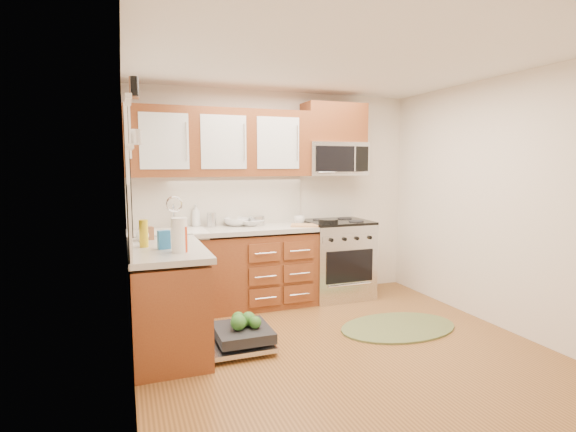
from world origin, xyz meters
name	(u,v)px	position (x,y,z in m)	size (l,w,h in m)	color
floor	(340,348)	(0.00, 0.00, 0.00)	(3.50, 3.50, 0.00)	brown
ceiling	(344,60)	(0.00, 0.00, 2.50)	(3.50, 3.50, 0.00)	white
wall_back	(277,196)	(0.00, 1.75, 1.25)	(3.50, 0.04, 2.50)	silver
wall_front	(502,243)	(0.00, -1.75, 1.25)	(3.50, 0.04, 2.50)	silver
wall_left	(128,218)	(-1.75, 0.00, 1.25)	(0.04, 3.50, 2.50)	silver
wall_right	(499,203)	(1.75, 0.00, 1.25)	(0.04, 3.50, 2.50)	silver
base_cabinet_back	(225,272)	(-0.73, 1.45, 0.42)	(2.05, 0.60, 0.85)	maroon
base_cabinet_left	(167,302)	(-1.45, 0.52, 0.42)	(0.60, 1.25, 0.85)	maroon
countertop_back	(224,230)	(-0.72, 1.44, 0.90)	(2.07, 0.64, 0.05)	beige
countertop_left	(166,249)	(-1.44, 0.53, 0.90)	(0.64, 1.27, 0.05)	beige
backsplash_back	(219,201)	(-0.73, 1.74, 1.21)	(2.05, 0.02, 0.57)	beige
backsplash_left	(129,215)	(-1.74, 0.52, 1.21)	(0.02, 1.25, 0.57)	beige
upper_cabinets	(220,143)	(-0.73, 1.57, 1.88)	(2.05, 0.35, 0.75)	maroon
cabinet_over_mw	(334,123)	(0.68, 1.57, 2.13)	(0.76, 0.35, 0.47)	maroon
range	(337,259)	(0.68, 1.43, 0.47)	(0.76, 0.64, 0.95)	silver
microwave	(334,159)	(0.68, 1.55, 1.70)	(0.76, 0.38, 0.40)	silver
sink	(177,242)	(-1.25, 1.42, 0.80)	(0.62, 0.50, 0.26)	white
dishwasher	(238,338)	(-0.86, 0.30, 0.10)	(0.70, 0.60, 0.20)	silver
window	(127,175)	(-1.74, 0.50, 1.55)	(0.03, 1.05, 1.05)	white
window_blind	(129,135)	(-1.71, 0.50, 1.88)	(0.02, 0.96, 0.40)	white
shelf_upper	(128,100)	(-1.72, -0.35, 2.05)	(0.04, 0.40, 0.03)	white
shelf_lower	(130,147)	(-1.72, -0.35, 1.75)	(0.04, 0.40, 0.03)	white
rug	(398,327)	(0.77, 0.23, 0.01)	(1.22, 0.79, 0.02)	#5E693C
skillet	(328,221)	(0.48, 1.29, 0.97)	(0.23, 0.23, 0.04)	black
stock_pot	(257,220)	(-0.32, 1.56, 0.98)	(0.19, 0.19, 0.11)	silver
cutting_board	(305,225)	(0.18, 1.28, 0.94)	(0.31, 0.20, 0.02)	#AB7A4E
canister	(212,220)	(-0.84, 1.59, 1.01)	(0.10, 0.10, 0.16)	silver
paper_towel_roll	(179,235)	(-1.36, 0.24, 1.07)	(0.13, 0.13, 0.28)	white
mustard_bottle	(144,234)	(-1.62, 0.57, 1.04)	(0.08, 0.08, 0.24)	gold
red_bottle	(184,239)	(-1.32, 0.21, 1.03)	(0.06, 0.06, 0.21)	red
wooden_box	(146,233)	(-1.58, 0.95, 0.99)	(0.12, 0.09, 0.12)	brown
blue_carton	(164,240)	(-1.46, 0.42, 1.00)	(0.10, 0.06, 0.16)	#2671B4
bowl_a	(251,223)	(-0.39, 1.55, 0.96)	(0.28, 0.28, 0.07)	#999999
bowl_b	(236,222)	(-0.55, 1.60, 0.97)	(0.28, 0.28, 0.09)	#999999
cup	(299,220)	(0.20, 1.49, 0.97)	(0.12, 0.12, 0.10)	#999999
soap_bottle_a	(196,215)	(-1.00, 1.68, 1.06)	(0.10, 0.10, 0.26)	#999999
soap_bottle_b	(181,227)	(-1.25, 1.05, 1.01)	(0.08, 0.08, 0.18)	#999999
soap_bottle_c	(142,233)	(-1.62, 0.89, 1.00)	(0.12, 0.12, 0.15)	#999999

